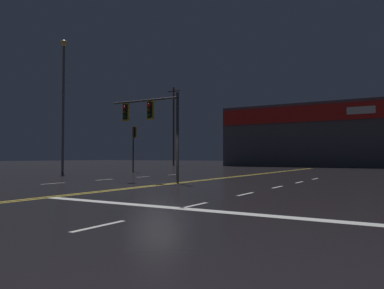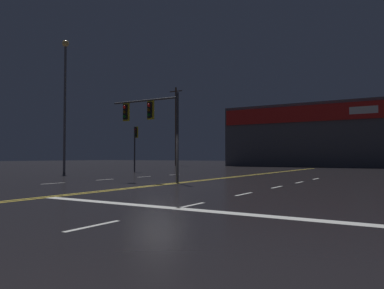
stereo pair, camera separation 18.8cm
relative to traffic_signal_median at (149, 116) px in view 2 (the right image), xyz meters
name	(u,v)px [view 2 (the right image)]	position (x,y,z in m)	size (l,w,h in m)	color
ground_plane	(158,185)	(1.76, -1.53, -3.48)	(200.00, 200.00, 0.00)	black
road_markings	(160,188)	(2.76, -2.72, -3.48)	(15.32, 60.00, 0.01)	gold
traffic_signal_median	(149,116)	(0.00, 0.00, 0.00)	(4.32, 0.36, 4.60)	#38383D
traffic_signal_corner_northwest	(135,139)	(-9.05, 9.70, -0.55)	(0.42, 0.36, 4.00)	#38383D
streetlight_near_left	(65,90)	(-13.05, 5.35, 3.48)	(0.56, 0.56, 11.16)	#59595E
building_backdrop	(331,136)	(1.76, 38.46, 0.76)	(27.58, 10.23, 8.46)	#4C4C51
utility_pole_row	(310,122)	(0.73, 31.51, 2.21)	(46.69, 0.26, 11.96)	#4C3828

